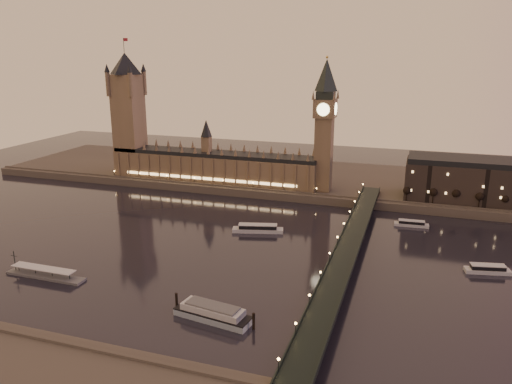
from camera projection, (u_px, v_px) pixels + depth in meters
ground at (197, 242)px, 307.23m from camera, size 700.00×700.00×0.00m
far_embankment at (305, 178)px, 447.94m from camera, size 560.00×130.00×6.00m
palace_of_westminster at (213, 163)px, 423.87m from camera, size 180.00×26.62×52.00m
victoria_tower at (128, 107)px, 435.97m from camera, size 31.68×31.68×118.00m
big_ben at (325, 118)px, 383.79m from camera, size 17.68×17.68×104.00m
westminster_bridge at (347, 252)px, 277.98m from camera, size 13.20×260.00×15.30m
bare_tree_0 at (407, 191)px, 366.68m from camera, size 5.30×5.30×10.78m
bare_tree_1 at (431, 193)px, 361.71m from camera, size 5.30×5.30×10.78m
bare_tree_2 at (455, 195)px, 356.74m from camera, size 5.30×5.30×10.78m
bare_tree_3 at (480, 197)px, 351.78m from camera, size 5.30×5.30×10.78m
bare_tree_4 at (506, 199)px, 346.81m from camera, size 5.30×5.30×10.78m
cruise_boat_a at (258, 229)px, 323.97m from camera, size 33.61×15.11×5.26m
cruise_boat_b at (412, 224)px, 334.65m from camera, size 22.69×7.10×4.13m
cruise_boat_c at (488, 269)px, 264.50m from camera, size 23.99×10.83×4.64m
moored_barge at (213, 313)px, 218.42m from camera, size 40.39×15.07×7.49m
pontoon_pier at (45, 275)px, 259.74m from camera, size 45.03×7.51×12.01m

